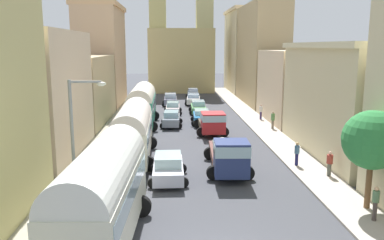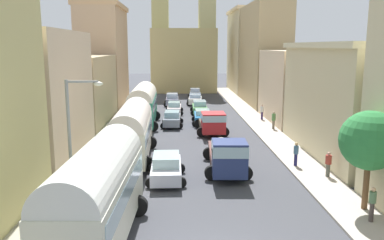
{
  "view_description": "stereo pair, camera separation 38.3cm",
  "coord_description": "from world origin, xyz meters",
  "px_view_note": "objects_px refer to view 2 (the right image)",
  "views": [
    {
      "loc": [
        -1.65,
        -13.17,
        8.0
      ],
      "look_at": [
        0.0,
        19.52,
        1.87
      ],
      "focal_mm": 37.07,
      "sensor_mm": 36.0,
      "label": 1
    },
    {
      "loc": [
        -1.27,
        -13.19,
        8.0
      ],
      "look_at": [
        0.0,
        19.52,
        1.87
      ],
      "focal_mm": 37.07,
      "sensor_mm": 36.0,
      "label": 2
    }
  ],
  "objects_px": {
    "parked_bus_1": "(132,130)",
    "cargo_truck_1": "(212,121)",
    "streetlamp_near": "(74,133)",
    "car_6": "(174,108)",
    "car_1": "(200,107)",
    "pedestrian_0": "(262,112)",
    "pedestrian_4": "(296,153)",
    "car_0": "(202,117)",
    "parked_bus_0": "(98,190)",
    "car_7": "(172,100)",
    "parked_bus_2": "(143,103)",
    "car_5": "(172,119)",
    "pedestrian_2": "(372,203)",
    "car_2": "(195,99)",
    "car_4": "(166,167)",
    "pedestrian_1": "(274,120)",
    "cargo_truck_0": "(227,154)",
    "car_3": "(195,94)",
    "pedestrian_3": "(328,164)"
  },
  "relations": [
    {
      "from": "parked_bus_1",
      "to": "cargo_truck_1",
      "type": "distance_m",
      "value": 10.25
    },
    {
      "from": "streetlamp_near",
      "to": "car_6",
      "type": "bearing_deg",
      "value": 80.44
    },
    {
      "from": "car_1",
      "to": "pedestrian_0",
      "type": "xyz_separation_m",
      "value": [
        6.5,
        -4.82,
        0.23
      ]
    },
    {
      "from": "cargo_truck_1",
      "to": "pedestrian_4",
      "type": "xyz_separation_m",
      "value": [
        4.71,
        -10.44,
        -0.19
      ]
    },
    {
      "from": "pedestrian_4",
      "to": "car_1",
      "type": "bearing_deg",
      "value": 103.41
    },
    {
      "from": "car_0",
      "to": "pedestrian_0",
      "type": "relative_size",
      "value": 2.37
    },
    {
      "from": "parked_bus_0",
      "to": "car_0",
      "type": "relative_size",
      "value": 2.11
    },
    {
      "from": "parked_bus_0",
      "to": "car_7",
      "type": "relative_size",
      "value": 2.29
    },
    {
      "from": "parked_bus_2",
      "to": "car_7",
      "type": "bearing_deg",
      "value": 78.25
    },
    {
      "from": "car_5",
      "to": "pedestrian_2",
      "type": "relative_size",
      "value": 2.38
    },
    {
      "from": "parked_bus_2",
      "to": "pedestrian_2",
      "type": "distance_m",
      "value": 26.3
    },
    {
      "from": "parked_bus_2",
      "to": "car_0",
      "type": "height_order",
      "value": "parked_bus_2"
    },
    {
      "from": "car_2",
      "to": "pedestrian_4",
      "type": "relative_size",
      "value": 2.27
    },
    {
      "from": "parked_bus_2",
      "to": "car_0",
      "type": "relative_size",
      "value": 2.23
    },
    {
      "from": "parked_bus_2",
      "to": "car_7",
      "type": "height_order",
      "value": "parked_bus_2"
    },
    {
      "from": "parked_bus_0",
      "to": "car_4",
      "type": "xyz_separation_m",
      "value": [
        2.51,
        7.79,
        -1.53
      ]
    },
    {
      "from": "pedestrian_0",
      "to": "pedestrian_1",
      "type": "height_order",
      "value": "pedestrian_1"
    },
    {
      "from": "cargo_truck_1",
      "to": "car_6",
      "type": "xyz_separation_m",
      "value": [
        -3.5,
        11.15,
        -0.45
      ]
    },
    {
      "from": "pedestrian_1",
      "to": "streetlamp_near",
      "type": "bearing_deg",
      "value": -128.33
    },
    {
      "from": "cargo_truck_0",
      "to": "pedestrian_2",
      "type": "height_order",
      "value": "cargo_truck_0"
    },
    {
      "from": "parked_bus_2",
      "to": "cargo_truck_0",
      "type": "relative_size",
      "value": 1.27
    },
    {
      "from": "parked_bus_0",
      "to": "car_5",
      "type": "distance_m",
      "value": 24.34
    },
    {
      "from": "car_6",
      "to": "car_1",
      "type": "bearing_deg",
      "value": 1.63
    },
    {
      "from": "pedestrian_0",
      "to": "car_5",
      "type": "bearing_deg",
      "value": -164.74
    },
    {
      "from": "streetlamp_near",
      "to": "parked_bus_0",
      "type": "bearing_deg",
      "value": -64.37
    },
    {
      "from": "car_2",
      "to": "car_7",
      "type": "distance_m",
      "value": 3.27
    },
    {
      "from": "car_4",
      "to": "cargo_truck_0",
      "type": "bearing_deg",
      "value": 15.79
    },
    {
      "from": "parked_bus_0",
      "to": "cargo_truck_1",
      "type": "relative_size",
      "value": 1.33
    },
    {
      "from": "car_6",
      "to": "car_3",
      "type": "bearing_deg",
      "value": 77.23
    },
    {
      "from": "pedestrian_2",
      "to": "pedestrian_3",
      "type": "distance_m",
      "value": 6.33
    },
    {
      "from": "car_4",
      "to": "pedestrian_0",
      "type": "height_order",
      "value": "pedestrian_0"
    },
    {
      "from": "cargo_truck_0",
      "to": "car_3",
      "type": "bearing_deg",
      "value": 90.53
    },
    {
      "from": "parked_bus_2",
      "to": "pedestrian_4",
      "type": "bearing_deg",
      "value": -52.29
    },
    {
      "from": "car_4",
      "to": "pedestrian_1",
      "type": "distance_m",
      "value": 17.2
    },
    {
      "from": "parked_bus_2",
      "to": "pedestrian_2",
      "type": "xyz_separation_m",
      "value": [
        12.23,
        -23.24,
        -1.26
      ]
    },
    {
      "from": "cargo_truck_0",
      "to": "car_5",
      "type": "height_order",
      "value": "cargo_truck_0"
    },
    {
      "from": "pedestrian_1",
      "to": "car_0",
      "type": "bearing_deg",
      "value": 153.44
    },
    {
      "from": "car_0",
      "to": "car_4",
      "type": "xyz_separation_m",
      "value": [
        -3.31,
        -17.35,
        0.02
      ]
    },
    {
      "from": "cargo_truck_1",
      "to": "streetlamp_near",
      "type": "bearing_deg",
      "value": -116.19
    },
    {
      "from": "parked_bus_0",
      "to": "car_7",
      "type": "bearing_deg",
      "value": 86.16
    },
    {
      "from": "car_7",
      "to": "streetlamp_near",
      "type": "relative_size",
      "value": 0.61
    },
    {
      "from": "pedestrian_3",
      "to": "pedestrian_2",
      "type": "bearing_deg",
      "value": -93.66
    },
    {
      "from": "cargo_truck_0",
      "to": "car_7",
      "type": "distance_m",
      "value": 29.54
    },
    {
      "from": "car_2",
      "to": "car_4",
      "type": "bearing_deg",
      "value": -95.86
    },
    {
      "from": "pedestrian_0",
      "to": "pedestrian_3",
      "type": "height_order",
      "value": "pedestrian_0"
    },
    {
      "from": "car_0",
      "to": "car_3",
      "type": "xyz_separation_m",
      "value": [
        0.15,
        20.11,
        0.04
      ]
    },
    {
      "from": "car_4",
      "to": "car_6",
      "type": "xyz_separation_m",
      "value": [
        0.35,
        23.74,
        -0.05
      ]
    },
    {
      "from": "car_3",
      "to": "pedestrian_4",
      "type": "xyz_separation_m",
      "value": [
        5.1,
        -35.3,
        0.18
      ]
    },
    {
      "from": "car_4",
      "to": "pedestrian_2",
      "type": "relative_size",
      "value": 2.43
    },
    {
      "from": "car_7",
      "to": "pedestrian_4",
      "type": "bearing_deg",
      "value": -73.22
    }
  ]
}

